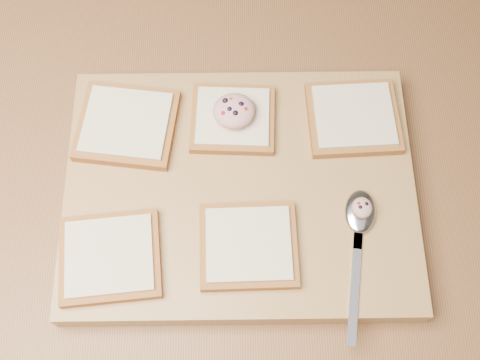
# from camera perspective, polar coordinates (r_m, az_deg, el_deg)

# --- Properties ---
(ground) EXTENTS (4.00, 4.00, 0.00)m
(ground) POSITION_cam_1_polar(r_m,az_deg,el_deg) (1.71, -4.75, -11.27)
(ground) COLOR #515459
(ground) RESTS_ON ground
(island_counter) EXTENTS (2.00, 0.80, 0.90)m
(island_counter) POSITION_cam_1_polar(r_m,az_deg,el_deg) (1.27, -6.31, -6.95)
(island_counter) COLOR slate
(island_counter) RESTS_ON ground
(cutting_board) EXTENTS (0.46, 0.35, 0.04)m
(cutting_board) POSITION_cam_1_polar(r_m,az_deg,el_deg) (0.81, 0.00, -1.00)
(cutting_board) COLOR #A78147
(cutting_board) RESTS_ON island_counter
(bread_far_left) EXTENTS (0.14, 0.14, 0.02)m
(bread_far_left) POSITION_cam_1_polar(r_m,az_deg,el_deg) (0.84, -10.68, 5.17)
(bread_far_left) COLOR brown
(bread_far_left) RESTS_ON cutting_board
(bread_far_center) EXTENTS (0.12, 0.11, 0.02)m
(bread_far_center) POSITION_cam_1_polar(r_m,az_deg,el_deg) (0.83, -0.69, 5.85)
(bread_far_center) COLOR brown
(bread_far_center) RESTS_ON cutting_board
(bread_far_right) EXTENTS (0.13, 0.12, 0.02)m
(bread_far_right) POSITION_cam_1_polar(r_m,az_deg,el_deg) (0.84, 10.69, 5.85)
(bread_far_right) COLOR brown
(bread_far_right) RESTS_ON cutting_board
(bread_near_left) EXTENTS (0.13, 0.12, 0.02)m
(bread_near_left) POSITION_cam_1_polar(r_m,az_deg,el_deg) (0.77, -12.23, -7.14)
(bread_near_left) COLOR brown
(bread_near_left) RESTS_ON cutting_board
(bread_near_center) EXTENTS (0.12, 0.11, 0.02)m
(bread_near_center) POSITION_cam_1_polar(r_m,az_deg,el_deg) (0.76, 0.81, -6.21)
(bread_near_center) COLOR brown
(bread_near_center) RESTS_ON cutting_board
(tuna_salad_dollop) EXTENTS (0.06, 0.05, 0.03)m
(tuna_salad_dollop) POSITION_cam_1_polar(r_m,az_deg,el_deg) (0.81, -0.58, 6.59)
(tuna_salad_dollop) COLOR #D8948A
(tuna_salad_dollop) RESTS_ON bread_far_center
(spoon) EXTENTS (0.06, 0.20, 0.01)m
(spoon) POSITION_cam_1_polar(r_m,az_deg,el_deg) (0.78, 11.25, -3.95)
(spoon) COLOR silver
(spoon) RESTS_ON cutting_board
(spoon_salad) EXTENTS (0.03, 0.03, 0.02)m
(spoon_salad) POSITION_cam_1_polar(r_m,az_deg,el_deg) (0.77, 11.51, -2.57)
(spoon_salad) COLOR #D8948A
(spoon_salad) RESTS_ON spoon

